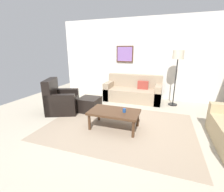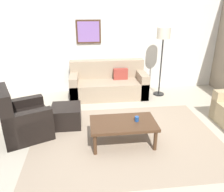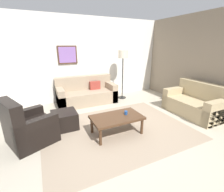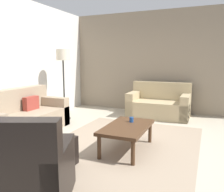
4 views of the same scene
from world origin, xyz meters
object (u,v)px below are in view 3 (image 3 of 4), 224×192
at_px(lamp_standing, 123,59).
at_px(couch_loveseat, 196,104).
at_px(framed_artwork, 67,55).
at_px(armchair_leather, 27,129).
at_px(ottoman, 65,120).
at_px(coffee_table, 117,119).
at_px(cup, 126,113).
at_px(couch_main, 86,94).

bearing_deg(lamp_standing, couch_loveseat, -60.23).
bearing_deg(framed_artwork, couch_loveseat, -41.58).
xyz_separation_m(armchair_leather, framed_artwork, (1.29, 2.21, 1.27)).
relative_size(lamp_standing, framed_artwork, 2.75).
distance_m(couch_loveseat, framed_artwork, 4.20).
bearing_deg(lamp_standing, ottoman, -149.51).
distance_m(couch_loveseat, coffee_table, 2.52).
bearing_deg(cup, couch_main, 96.43).
relative_size(couch_loveseat, ottoman, 2.73).
distance_m(lamp_standing, framed_artwork, 1.86).
xyz_separation_m(couch_loveseat, cup, (-2.29, 0.02, 0.16)).
bearing_deg(coffee_table, couch_main, 90.58).
bearing_deg(ottoman, cup, -31.33).
distance_m(ottoman, lamp_standing, 2.94).
bearing_deg(couch_main, framed_artwork, 138.22).
relative_size(couch_main, couch_loveseat, 1.25).
xyz_separation_m(couch_loveseat, coffee_table, (-2.52, 0.01, 0.06)).
height_order(ottoman, lamp_standing, lamp_standing).
relative_size(ottoman, lamp_standing, 0.33).
relative_size(ottoman, coffee_table, 0.51).
bearing_deg(coffee_table, couch_loveseat, -0.30).
distance_m(couch_main, cup, 2.26).
height_order(couch_loveseat, coffee_table, couch_loveseat).
distance_m(couch_main, lamp_standing, 1.74).
bearing_deg(couch_loveseat, cup, 179.61).
height_order(ottoman, coffee_table, coffee_table).
bearing_deg(cup, armchair_leather, 167.91).
distance_m(couch_loveseat, cup, 2.30).
xyz_separation_m(armchair_leather, lamp_standing, (3.07, 1.68, 1.10)).
bearing_deg(cup, couch_loveseat, -0.39).
relative_size(couch_main, ottoman, 3.42).
height_order(coffee_table, lamp_standing, lamp_standing).
bearing_deg(lamp_standing, armchair_leather, -151.32).
bearing_deg(framed_artwork, armchair_leather, -120.31).
bearing_deg(armchair_leather, framed_artwork, 59.69).
xyz_separation_m(armchair_leather, coffee_table, (1.76, -0.43, 0.05)).
xyz_separation_m(coffee_table, framed_artwork, (-0.47, 2.64, 1.22)).
relative_size(cup, lamp_standing, 0.05).
bearing_deg(coffee_table, cup, 0.68).
distance_m(cup, lamp_standing, 2.55).
distance_m(armchair_leather, cup, 2.04).
xyz_separation_m(couch_main, armchair_leather, (-1.74, -1.81, 0.01)).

